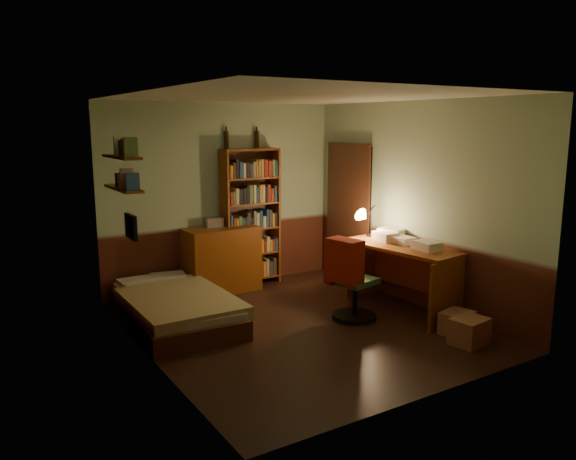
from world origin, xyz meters
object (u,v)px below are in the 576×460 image
mini_stereo (214,222)px  desk (401,278)px  bookshelf (251,218)px  cardboard_box_a (469,331)px  bed (174,297)px  dresser (221,259)px  office_chair (355,278)px  desk_lamp (371,216)px  cardboard_box_b (457,323)px

mini_stereo → desk: size_ratio=0.15×
bookshelf → mini_stereo: bearing=174.9°
bookshelf → desk: size_ratio=1.27×
desk → cardboard_box_a: bearing=-104.7°
bed → mini_stereo: mini_stereo is taller
bed → dresser: (1.00, 0.82, 0.16)m
office_chair → cardboard_box_a: size_ratio=2.63×
office_chair → bed: bearing=140.3°
dresser → mini_stereo: mini_stereo is taller
desk → office_chair: size_ratio=1.55×
cardboard_box_a → bookshelf: bearing=105.3°
bookshelf → desk_lamp: size_ratio=3.63×
office_chair → cardboard_box_a: office_chair is taller
bed → mini_stereo: size_ratio=8.42×
dresser → mini_stereo: size_ratio=4.30×
dresser → office_chair: bearing=-67.4°
desk → cardboard_box_b: 1.00m
bookshelf → dresser: bearing=-171.7°
dresser → desk_lamp: (1.62, -1.26, 0.65)m
dresser → cardboard_box_a: dresser is taller
bed → cardboard_box_b: (2.53, -2.06, -0.17)m
bookshelf → cardboard_box_b: 3.25m
bookshelf → office_chair: size_ratio=1.98×
bed → dresser: dresser is taller
mini_stereo → bookshelf: (0.56, -0.04, 0.01)m
desk → cardboard_box_b: size_ratio=4.33×
mini_stereo → cardboard_box_b: (1.57, -3.00, -0.85)m
cardboard_box_b → bed: bearing=140.8°
desk_lamp → dresser: bearing=134.7°
desk → desk_lamp: bearing=78.4°
bed → cardboard_box_a: bed is taller
cardboard_box_b → cardboard_box_a: bearing=-114.4°
desk_lamp → cardboard_box_b: desk_lamp is taller
bed → dresser: bearing=42.3°
dresser → office_chair: 2.07m
office_chair → cardboard_box_b: (0.66, -1.00, -0.37)m
bed → cardboard_box_b: bearing=-36.1°
mini_stereo → desk_lamp: 2.17m
cardboard_box_a → cardboard_box_b: cardboard_box_a is taller
bed → desk: bearing=-20.1°
bed → cardboard_box_a: size_ratio=5.27×
office_chair → cardboard_box_b: 1.25m
mini_stereo → bookshelf: bearing=3.4°
desk → cardboard_box_b: bearing=-99.4°
cardboard_box_a → cardboard_box_b: 0.30m
bookshelf → office_chair: (0.36, -1.96, -0.49)m
desk → cardboard_box_b: desk is taller
bookshelf → desk: (1.05, -2.00, -0.57)m
dresser → desk: size_ratio=0.66×
bookshelf → desk: bookshelf is taller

